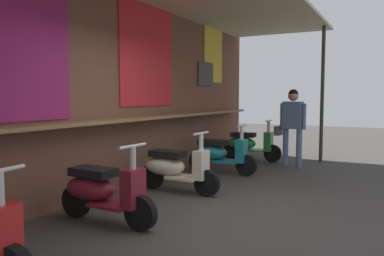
% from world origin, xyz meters
% --- Properties ---
extents(ground_plane, '(32.29, 32.29, 0.00)m').
position_xyz_m(ground_plane, '(0.00, 0.00, 0.00)').
color(ground_plane, '#383533').
extents(market_stall_facade, '(11.53, 2.72, 3.27)m').
position_xyz_m(market_stall_facade, '(0.00, 1.81, 1.85)').
color(market_stall_facade, brown).
rests_on(market_stall_facade, ground_plane).
extents(scooter_maroon, '(0.46, 1.40, 0.97)m').
position_xyz_m(scooter_maroon, '(-0.83, 1.08, 0.39)').
color(scooter_maroon, maroon).
rests_on(scooter_maroon, ground_plane).
extents(scooter_cream, '(0.46, 1.40, 0.97)m').
position_xyz_m(scooter_cream, '(0.86, 1.08, 0.39)').
color(scooter_cream, beige).
rests_on(scooter_cream, ground_plane).
extents(scooter_teal, '(0.46, 1.40, 0.97)m').
position_xyz_m(scooter_teal, '(2.55, 1.08, 0.39)').
color(scooter_teal, '#197075').
rests_on(scooter_teal, ground_plane).
extents(scooter_green, '(0.47, 1.40, 0.97)m').
position_xyz_m(scooter_green, '(4.27, 1.08, 0.39)').
color(scooter_green, '#237533').
rests_on(scooter_green, ground_plane).
extents(shopper_with_handbag, '(0.28, 0.66, 1.66)m').
position_xyz_m(shopper_with_handbag, '(3.95, -0.01, 1.01)').
color(shopper_with_handbag, slate).
rests_on(shopper_with_handbag, ground_plane).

